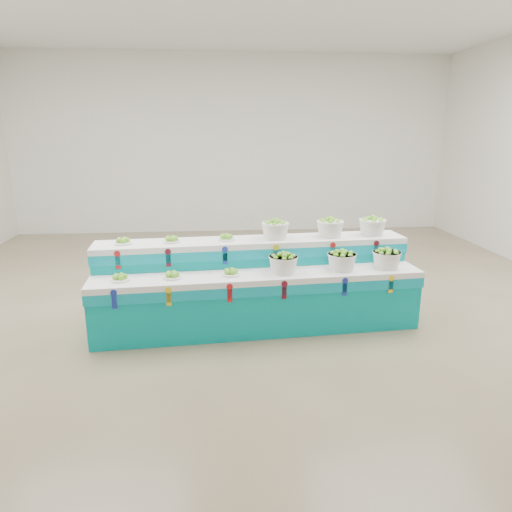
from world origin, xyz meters
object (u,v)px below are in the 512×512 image
(basket_lower_left, at_px, (283,263))
(basket_upper_right, at_px, (372,226))
(display_stand, at_px, (256,285))
(plate_upper_mid, at_px, (171,239))

(basket_lower_left, height_order, basket_upper_right, basket_upper_right)
(display_stand, relative_size, basket_upper_right, 11.43)
(basket_lower_left, xyz_separation_m, basket_upper_right, (1.23, 0.57, 0.30))
(plate_upper_mid, bearing_deg, basket_upper_right, 4.06)
(basket_lower_left, bearing_deg, basket_upper_right, 24.68)
(display_stand, distance_m, basket_lower_left, 0.49)
(display_stand, height_order, basket_lower_left, display_stand)
(plate_upper_mid, xyz_separation_m, basket_upper_right, (2.53, 0.18, 0.08))
(basket_lower_left, distance_m, plate_upper_mid, 1.38)
(basket_lower_left, bearing_deg, display_stand, 143.66)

